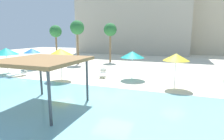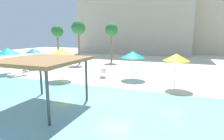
# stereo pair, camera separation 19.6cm
# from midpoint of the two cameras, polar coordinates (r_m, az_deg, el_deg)

# --- Properties ---
(ground_plane) EXTENTS (80.00, 80.00, 0.00)m
(ground_plane) POSITION_cam_midpoint_polar(r_m,az_deg,el_deg) (12.66, 0.80, -7.62)
(ground_plane) COLOR beige
(lagoon_water) EXTENTS (44.00, 13.50, 0.04)m
(lagoon_water) POSITION_cam_midpoint_polar(r_m,az_deg,el_deg) (8.31, -12.40, -17.99)
(lagoon_water) COLOR #7AB7C1
(lagoon_water) RESTS_ON ground
(shade_pavilion) EXTENTS (4.14, 4.14, 2.74)m
(shade_pavilion) POSITION_cam_midpoint_polar(r_m,az_deg,el_deg) (10.61, -20.26, 2.39)
(shade_pavilion) COLOR #42474C
(shade_pavilion) RESTS_ON ground
(beach_umbrella_yellow_0) EXTENTS (2.24, 2.24, 2.84)m
(beach_umbrella_yellow_0) POSITION_cam_midpoint_polar(r_m,az_deg,el_deg) (17.00, -15.10, 5.41)
(beach_umbrella_yellow_0) COLOR silver
(beach_umbrella_yellow_0) RESTS_ON ground
(beach_umbrella_teal_1) EXTENTS (2.16, 2.16, 2.55)m
(beach_umbrella_teal_1) POSITION_cam_midpoint_polar(r_m,az_deg,el_deg) (16.87, 6.74, 4.74)
(beach_umbrella_teal_1) COLOR silver
(beach_umbrella_teal_1) RESTS_ON ground
(beach_umbrella_blue_3) EXTENTS (1.98, 1.98, 2.45)m
(beach_umbrella_blue_3) POSITION_cam_midpoint_polar(r_m,az_deg,el_deg) (23.95, -22.83, 5.52)
(beach_umbrella_blue_3) COLOR silver
(beach_umbrella_blue_3) RESTS_ON ground
(beach_umbrella_yellow_4) EXTENTS (1.93, 1.93, 2.64)m
(beach_umbrella_yellow_4) POSITION_cam_midpoint_polar(r_m,az_deg,el_deg) (14.47, 19.54, 3.70)
(beach_umbrella_yellow_4) COLOR silver
(beach_umbrella_yellow_4) RESTS_ON ground
(beach_umbrella_teal_5) EXTENTS (2.50, 2.50, 2.69)m
(beach_umbrella_teal_5) POSITION_cam_midpoint_polar(r_m,az_deg,el_deg) (21.98, -29.25, 5.07)
(beach_umbrella_teal_5) COLOR silver
(beach_umbrella_teal_5) RESTS_ON ground
(lounge_chair_0) EXTENTS (1.20, 1.99, 0.74)m
(lounge_chair_0) POSITION_cam_midpoint_polar(r_m,az_deg,el_deg) (18.10, -2.35, -0.95)
(lounge_chair_0) COLOR white
(lounge_chair_0) RESTS_ON ground
(lounge_chair_1) EXTENTS (1.05, 1.99, 0.74)m
(lounge_chair_1) POSITION_cam_midpoint_polar(r_m,az_deg,el_deg) (20.33, -26.26, -0.77)
(lounge_chair_1) COLOR white
(lounge_chair_1) RESTS_ON ground
(lounge_chair_3) EXTENTS (0.85, 1.96, 0.74)m
(lounge_chair_3) POSITION_cam_midpoint_polar(r_m,az_deg,el_deg) (22.49, -18.37, 0.80)
(lounge_chair_3) COLOR white
(lounge_chair_3) RESTS_ON ground
(palm_tree_0) EXTENTS (1.90, 1.90, 5.72)m
(palm_tree_0) POSITION_cam_midpoint_polar(r_m,az_deg,el_deg) (27.74, 0.04, 12.06)
(palm_tree_0) COLOR brown
(palm_tree_0) RESTS_ON ground
(palm_tree_1) EXTENTS (1.90, 1.90, 5.54)m
(palm_tree_1) POSITION_cam_midpoint_polar(r_m,az_deg,el_deg) (31.37, -16.31, 11.15)
(palm_tree_1) COLOR brown
(palm_tree_1) RESTS_ON ground
(palm_tree_2) EXTENTS (1.90, 1.90, 5.93)m
(palm_tree_2) POSITION_cam_midpoint_polar(r_m,az_deg,el_deg) (26.05, -10.07, 12.43)
(palm_tree_2) COLOR brown
(palm_tree_2) RESTS_ON ground
(hotel_block_0) EXTENTS (23.96, 11.72, 18.73)m
(hotel_block_0) POSITION_cam_midpoint_polar(r_m,az_deg,el_deg) (44.18, 7.60, 17.58)
(hotel_block_0) COLOR #B2A893
(hotel_block_0) RESTS_ON ground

